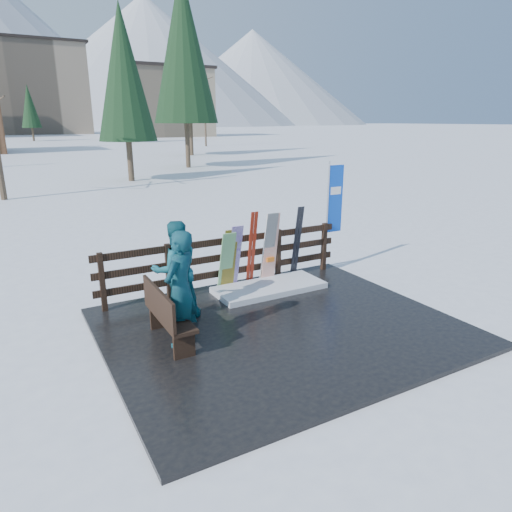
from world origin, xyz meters
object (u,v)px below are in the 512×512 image
snowboard_1 (227,262)px  snowboard_4 (269,248)px  snowboard_2 (229,260)px  person_back (176,270)px  bench (166,314)px  snowboard_5 (270,248)px  rental_flag (333,203)px  snowboard_3 (234,258)px  snowboard_0 (179,267)px  person_front (181,289)px

snowboard_1 → snowboard_4: 1.04m
snowboard_2 → person_back: size_ratio=0.77×
bench → snowboard_4: (2.89, 1.63, 0.30)m
snowboard_1 → snowboard_5: snowboard_5 is taller
snowboard_4 → rental_flag: (1.95, 0.27, 0.79)m
snowboard_5 → rental_flag: (1.90, 0.27, 0.80)m
snowboard_3 → person_back: person_back is taller
snowboard_3 → snowboard_5: (0.89, 0.00, 0.08)m
snowboard_2 → person_back: bearing=-152.9°
bench → snowboard_5: (2.94, 1.63, 0.29)m
snowboard_2 → person_back: 1.61m
snowboard_5 → rental_flag: rental_flag is taller
snowboard_2 → snowboard_4: (0.96, -0.00, 0.12)m
snowboard_5 → person_back: bearing=-163.4°
rental_flag → snowboard_0: bearing=-176.2°
snowboard_0 → snowboard_5: (2.12, -0.00, 0.10)m
snowboard_0 → person_back: person_back is taller
snowboard_5 → person_back: (-2.43, -0.72, 0.10)m
snowboard_1 → rental_flag: size_ratio=0.52×
bench → person_back: size_ratio=0.83×
snowboard_4 → rental_flag: size_ratio=0.64×
bench → snowboard_2: 2.54m
snowboard_4 → person_front: bearing=-146.3°
rental_flag → person_front: size_ratio=1.37×
snowboard_2 → snowboard_4: bearing=-0.0°
snowboard_0 → snowboard_3: bearing=-0.0°
snowboard_2 → snowboard_3: snowboard_3 is taller
snowboard_4 → snowboard_0: bearing=180.0°
snowboard_5 → person_front: person_front is taller
snowboard_1 → rental_flag: bearing=5.2°
rental_flag → person_front: bearing=-156.0°
snowboard_3 → snowboard_4: bearing=0.0°
snowboard_0 → person_front: 1.90m
bench → snowboard_1: size_ratio=1.10×
person_front → snowboard_2: bearing=-172.0°
snowboard_1 → person_front: (-1.65, -1.79, 0.29)m
snowboard_3 → snowboard_5: 0.89m
rental_flag → person_back: rental_flag is taller
snowboard_4 → snowboard_5: snowboard_4 is taller
snowboard_0 → snowboard_4: 2.08m
snowboard_3 → rental_flag: (2.79, 0.27, 0.88)m
snowboard_4 → person_back: person_back is taller
snowboard_0 → snowboard_2: bearing=0.0°
snowboard_2 → rental_flag: (2.91, 0.27, 0.92)m
bench → snowboard_3: size_ratio=1.01×
bench → person_back: bearing=60.5°
snowboard_0 → person_front: bearing=-108.5°
bench → snowboard_2: size_ratio=1.07×
bench → person_front: size_ratio=0.79×
bench → snowboard_3: snowboard_3 is taller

